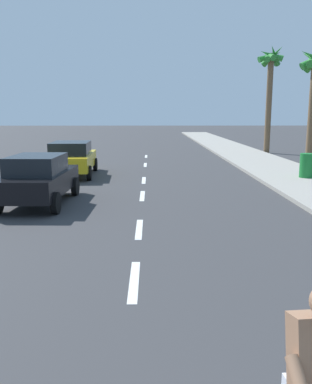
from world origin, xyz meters
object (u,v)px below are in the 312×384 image
(parked_car_black, at_px, (39,178))
(palm_tree_distant, at_px, (271,73))
(parked_car_yellow, at_px, (72,158))
(trash_bin_far, at_px, (307,165))

(parked_car_black, distance_m, palm_tree_distant, 21.37)
(palm_tree_distant, bearing_deg, parked_car_black, -125.22)
(parked_car_yellow, bearing_deg, trash_bin_far, -11.32)
(parked_car_yellow, bearing_deg, palm_tree_distant, 39.39)
(parked_car_yellow, distance_m, trash_bin_far, 10.46)
(palm_tree_distant, height_order, trash_bin_far, palm_tree_distant)
(parked_car_yellow, relative_size, trash_bin_far, 4.42)
(palm_tree_distant, relative_size, trash_bin_far, 7.42)
(parked_car_black, xyz_separation_m, parked_car_yellow, (-0.11, 6.11, 0.00))
(parked_car_black, relative_size, palm_tree_distant, 0.53)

